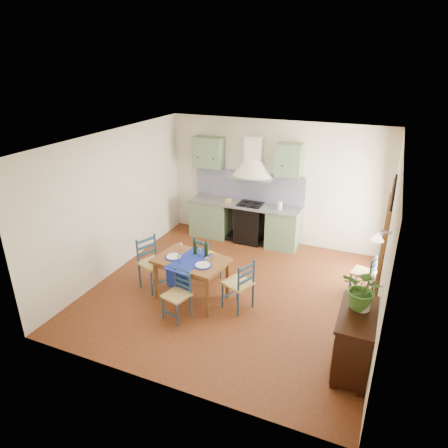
% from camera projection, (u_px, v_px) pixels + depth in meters
% --- Properties ---
extents(floor, '(5.00, 5.00, 0.00)m').
position_uv_depth(floor, '(233.00, 291.00, 7.45)').
color(floor, '#4D2410').
rests_on(floor, ground).
extents(back_wall, '(5.00, 0.96, 2.80)m').
position_uv_depth(back_wall, '(251.00, 198.00, 9.15)').
color(back_wall, beige).
rests_on(back_wall, ground).
extents(right_wall, '(0.26, 5.00, 2.80)m').
position_uv_depth(right_wall, '(387.00, 243.00, 6.27)').
color(right_wall, beige).
rests_on(right_wall, ground).
extents(left_wall, '(0.04, 5.00, 2.80)m').
position_uv_depth(left_wall, '(115.00, 203.00, 7.80)').
color(left_wall, beige).
rests_on(left_wall, ground).
extents(ceiling, '(5.00, 5.00, 0.01)m').
position_uv_depth(ceiling, '(234.00, 141.00, 6.36)').
color(ceiling, silver).
rests_on(ceiling, back_wall).
extents(dining_table, '(1.32, 1.02, 1.10)m').
position_uv_depth(dining_table, '(191.00, 264.00, 6.99)').
color(dining_table, brown).
rests_on(dining_table, ground).
extents(chair_near, '(0.47, 0.47, 0.83)m').
position_uv_depth(chair_near, '(178.00, 295.00, 6.56)').
color(chair_near, navy).
rests_on(chair_near, ground).
extents(chair_far, '(0.53, 0.53, 0.91)m').
position_uv_depth(chair_far, '(206.00, 258.00, 7.66)').
color(chair_far, navy).
rests_on(chair_far, ground).
extents(chair_left, '(0.60, 0.60, 0.98)m').
position_uv_depth(chair_left, '(152.00, 263.00, 7.41)').
color(chair_left, navy).
rests_on(chair_left, ground).
extents(chair_right, '(0.56, 0.56, 0.93)m').
position_uv_depth(chair_right, '(239.00, 284.00, 6.77)').
color(chair_right, navy).
rests_on(chair_right, ground).
extents(chair_spare, '(0.46, 0.46, 0.81)m').
position_uv_depth(chair_spare, '(365.00, 273.00, 7.23)').
color(chair_spare, navy).
rests_on(chair_spare, ground).
extents(sideboard, '(0.50, 1.05, 0.94)m').
position_uv_depth(sideboard, '(354.00, 339.00, 5.41)').
color(sideboard, black).
rests_on(sideboard, ground).
extents(potted_plant, '(0.65, 0.61, 0.59)m').
position_uv_depth(potted_plant, '(364.00, 289.00, 5.24)').
color(potted_plant, '#3B6C27').
rests_on(potted_plant, sideboard).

